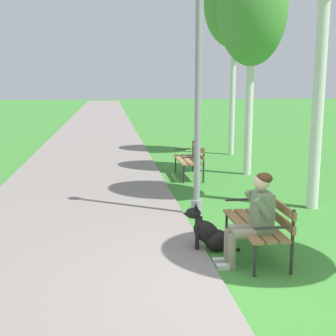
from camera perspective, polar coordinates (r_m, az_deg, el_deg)
name	(u,v)px	position (r m, az deg, el deg)	size (l,w,h in m)	color
ground_plane	(249,286)	(5.71, 10.07, -14.30)	(120.00, 120.00, 0.00)	#3D8433
paved_path	(99,121)	(29.03, -8.63, 5.89)	(3.83, 60.00, 0.04)	gray
park_bench_near	(261,220)	(6.49, 11.51, -6.41)	(0.55, 1.50, 0.85)	olive
park_bench_mid	(191,157)	(11.61, 2.90, 1.34)	(0.55, 1.50, 0.85)	olive
person_seated_on_near_bench	(254,216)	(6.09, 10.70, -5.88)	(0.74, 0.49, 1.25)	gray
dog_black	(209,233)	(6.63, 5.21, -8.17)	(0.83, 0.34, 0.71)	black
lamp_post_near	(198,85)	(8.01, 3.78, 10.37)	(0.24, 0.24, 4.56)	gray
birch_tree_third	(252,8)	(12.11, 10.53, 19.12)	(1.78, 1.58, 5.71)	silver
birch_tree_fourth	(235,5)	(15.49, 8.36, 19.54)	(1.98, 1.69, 6.22)	silver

